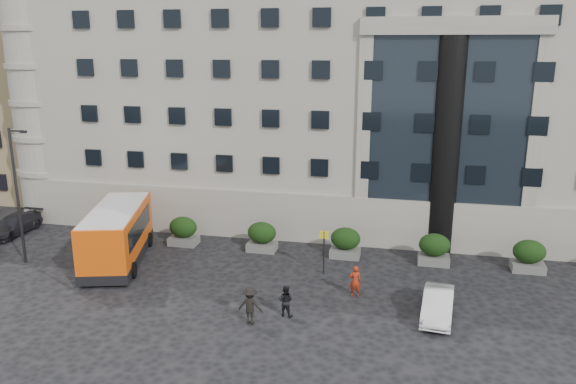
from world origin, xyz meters
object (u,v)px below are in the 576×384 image
Objects in this scene: red_truck at (104,194)px; pedestrian_c at (250,306)px; hedge_b at (262,236)px; minibus at (117,233)px; bus_stop_sign at (324,245)px; hedge_a at (183,231)px; street_lamp at (18,191)px; parked_car_c at (14,225)px; hedge_d at (434,249)px; white_taxi at (438,304)px; hedge_c at (345,242)px; hedge_e at (529,256)px; pedestrian_b at (286,301)px; pedestrian_a at (355,281)px; parked_car_d at (65,199)px.

red_truck is 21.66m from pedestrian_c.
minibus is at bearing -155.73° from hedge_b.
minibus is at bearing -176.54° from bus_stop_sign.
hedge_a is 1.02× the size of pedestrian_c.
red_truck is at bearing 94.40° from street_lamp.
street_lamp is at bearing -45.81° from parked_car_c.
hedge_d is 24.27m from street_lamp.
street_lamp reaches higher than minibus.
street_lamp is 0.97× the size of minibus.
pedestrian_c is (-8.54, -9.24, -0.03)m from hedge_d.
white_taxi is (-0.07, -6.80, -0.28)m from hedge_d.
parked_car_c is at bearing -178.85° from hedge_c.
hedge_d is at bearing -4.49° from minibus.
hedge_e is 1.20× the size of pedestrian_b.
parked_car_c is (-4.10, 4.35, -3.73)m from street_lamp.
hedge_d is 24.97m from red_truck.
street_lamp reaches higher than hedge_a.
street_lamp is at bearing -96.15° from red_truck.
red_truck is at bearing 155.34° from bus_stop_sign.
pedestrian_a is at bearing -127.59° from hedge_d.
pedestrian_c is (9.69, -5.71, -0.89)m from minibus.
pedestrian_c is at bearing -29.54° from parked_car_d.
minibus is at bearing -28.55° from pedestrian_c.
minibus is at bearing -171.43° from hedge_e.
hedge_e is 10.72m from pedestrian_a.
hedge_a is at bearing -33.80° from pedestrian_b.
hedge_e is at bearing -1.64° from parked_car_d.
parked_car_d is (-4.38, 10.76, -3.67)m from street_lamp.
pedestrian_a is at bearing -16.79° from parked_car_d.
parked_car_c is 6.41m from parked_car_d.
hedge_a is 0.23× the size of street_lamp.
hedge_e is 0.36× the size of parked_car_d.
red_truck reaches higher than parked_car_d.
street_lamp is 5.21× the size of pedestrian_b.
parked_car_c is at bearing -178.51° from hedge_b.
pedestrian_c is at bearing -110.76° from bus_stop_sign.
white_taxi is at bearing -23.65° from hedge_a.
hedge_c is 1.20× the size of pedestrian_b.
minibus reaches higher than pedestrian_c.
bus_stop_sign is 12.16m from minibus.
red_truck is at bearing 2.48° from parked_car_d.
hedge_e is at bearing 0.00° from hedge_d.
hedge_a is at bearing 163.58° from bus_stop_sign.
hedge_a reaches higher than white_taxi.
bus_stop_sign reaches higher than hedge_d.
red_truck reaches higher than pedestrian_b.
parked_car_d is at bearing 169.81° from hedge_e.
hedge_c is 10.40m from hedge_e.
bus_stop_sign is 5.54m from pedestrian_b.
hedge_b is at bearing 20.07° from street_lamp.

